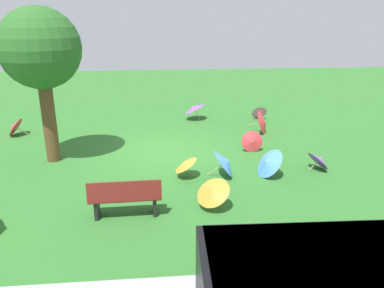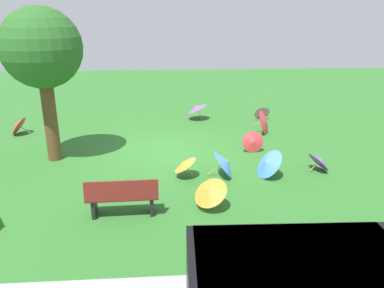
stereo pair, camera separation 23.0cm
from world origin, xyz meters
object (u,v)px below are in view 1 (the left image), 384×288
at_px(park_bench, 125,198).
at_px(parasol_orange_0, 185,164).
at_px(parasol_red_3, 14,126).
at_px(parasol_pink_1, 259,112).
at_px(shade_tree, 40,51).
at_px(parasol_red_2, 263,122).
at_px(parasol_purple_0, 319,159).
at_px(parasol_purple_1, 194,108).
at_px(parasol_blue_1, 268,162).
at_px(parasol_blue_0, 226,162).
at_px(parasol_red_1, 252,142).
at_px(parasol_orange_1, 212,191).

bearing_deg(park_bench, parasol_orange_0, -125.75).
bearing_deg(parasol_red_3, parasol_pink_1, -171.15).
xyz_separation_m(shade_tree, parasol_red_2, (-7.26, -2.19, -2.87)).
distance_m(parasol_purple_0, parasol_red_3, 10.88).
distance_m(parasol_red_2, parasol_purple_1, 3.33).
bearing_deg(park_bench, parasol_pink_1, -122.77).
distance_m(parasol_orange_0, parasol_pink_1, 7.00).
bearing_deg(parasol_blue_1, parasol_red_2, -103.90).
relative_size(park_bench, parasol_blue_0, 1.75).
bearing_deg(parasol_purple_0, parasol_blue_1, 10.34).
height_order(parasol_pink_1, parasol_red_2, parasol_red_2).
relative_size(parasol_purple_0, parasol_purple_1, 0.74).
bearing_deg(parasol_purple_0, parasol_red_1, -46.82).
bearing_deg(parasol_blue_0, parasol_purple_1, -87.20).
bearing_deg(shade_tree, parasol_purple_1, -137.24).
xyz_separation_m(parasol_blue_0, parasol_blue_1, (-1.16, 0.09, -0.01)).
distance_m(parasol_orange_1, parasol_purple_0, 4.00).
xyz_separation_m(park_bench, parasol_red_2, (-4.76, -5.90, -0.01)).
bearing_deg(parasol_red_1, parasol_red_3, -17.00).
bearing_deg(shade_tree, parasol_red_3, -52.72).
bearing_deg(parasol_purple_0, shade_tree, -10.66).
xyz_separation_m(parasol_orange_0, parasol_orange_1, (-0.49, 1.86, 0.04)).
height_order(parasol_orange_1, parasol_pink_1, parasol_orange_1).
height_order(parasol_blue_0, parasol_orange_0, parasol_blue_0).
height_order(parasol_blue_0, parasol_red_1, parasol_blue_0).
bearing_deg(parasol_purple_0, parasol_blue_0, 4.31).
bearing_deg(parasol_orange_1, shade_tree, -38.33).
bearing_deg(parasol_purple_1, parasol_red_3, 13.66).
bearing_deg(shade_tree, parasol_red_1, -178.29).
relative_size(shade_tree, parasol_blue_0, 4.93).
height_order(parasol_orange_1, parasol_red_1, parasol_orange_1).
xyz_separation_m(parasol_blue_0, parasol_orange_0, (1.14, -0.03, -0.01)).
bearing_deg(park_bench, parasol_blue_1, -152.99).
relative_size(park_bench, parasol_pink_1, 2.32).
bearing_deg(shade_tree, parasol_blue_1, 164.12).
distance_m(parasol_orange_0, parasol_orange_1, 1.93).
distance_m(shade_tree, parasol_orange_1, 6.38).
bearing_deg(parasol_purple_1, park_bench, 74.16).
bearing_deg(parasol_orange_1, parasol_red_3, -43.79).
height_order(parasol_blue_0, parasol_red_3, parasol_blue_0).
distance_m(parasol_purple_1, parasol_red_3, 7.12).
bearing_deg(shade_tree, park_bench, 123.94).
bearing_deg(parasol_orange_1, parasol_red_1, -116.66).
bearing_deg(parasol_blue_1, park_bench, 27.01).
xyz_separation_m(parasol_pink_1, parasol_red_2, (0.39, 2.09, 0.14)).
bearing_deg(park_bench, parasol_red_2, -128.88).
bearing_deg(parasol_red_2, parasol_orange_0, 49.56).
height_order(park_bench, parasol_pink_1, park_bench).
relative_size(parasol_red_2, parasol_purple_1, 0.90).
distance_m(parasol_red_1, parasol_purple_1, 4.53).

